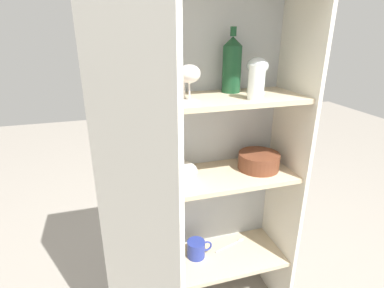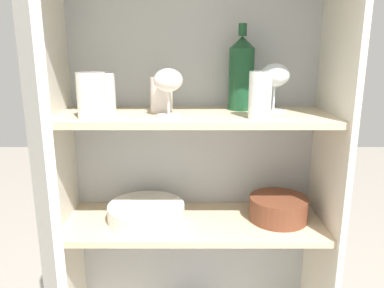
% 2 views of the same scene
% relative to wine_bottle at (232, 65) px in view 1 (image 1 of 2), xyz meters
% --- Properties ---
extents(cupboard_back_panel, '(0.85, 0.02, 1.49)m').
position_rel_wine_bottle_xyz_m(cupboard_back_panel, '(-0.15, 0.07, -0.49)').
color(cupboard_back_panel, '#B2B7BC').
rests_on(cupboard_back_panel, ground_plane).
extents(cupboard_side_left, '(0.02, 0.32, 1.49)m').
position_rel_wine_bottle_xyz_m(cupboard_side_left, '(-0.57, -0.08, -0.49)').
color(cupboard_side_left, silver).
rests_on(cupboard_side_left, ground_plane).
extents(cupboard_side_right, '(0.02, 0.32, 1.49)m').
position_rel_wine_bottle_xyz_m(cupboard_side_right, '(0.27, -0.08, -0.49)').
color(cupboard_side_right, silver).
rests_on(cupboard_side_right, ground_plane).
extents(shelf_board_lower, '(0.82, 0.28, 0.02)m').
position_rel_wine_bottle_xyz_m(shelf_board_lower, '(-0.15, -0.08, -0.93)').
color(shelf_board_lower, beige).
extents(shelf_board_middle, '(0.82, 0.28, 0.02)m').
position_rel_wine_bottle_xyz_m(shelf_board_middle, '(-0.15, -0.08, -0.47)').
color(shelf_board_middle, beige).
extents(shelf_board_upper, '(0.82, 0.28, 0.02)m').
position_rel_wine_bottle_xyz_m(shelf_board_upper, '(-0.15, -0.08, -0.12)').
color(shelf_board_upper, beige).
extents(cupboard_door, '(0.21, 0.38, 1.49)m').
position_rel_wine_bottle_xyz_m(cupboard_door, '(-0.48, -0.43, -0.49)').
color(cupboard_door, silver).
rests_on(cupboard_door, ground_plane).
extents(tumbler_glass_0, '(0.07, 0.07, 0.11)m').
position_rel_wine_bottle_xyz_m(tumbler_glass_0, '(-0.25, -0.04, -0.06)').
color(tumbler_glass_0, silver).
rests_on(tumbler_glass_0, shelf_board_upper).
extents(tumbler_glass_1, '(0.07, 0.07, 0.12)m').
position_rel_wine_bottle_xyz_m(tumbler_glass_1, '(-0.42, -0.06, -0.06)').
color(tumbler_glass_1, white).
rests_on(tumbler_glass_1, shelf_board_upper).
extents(tumbler_glass_2, '(0.06, 0.06, 0.13)m').
position_rel_wine_bottle_xyz_m(tumbler_glass_2, '(0.03, -0.16, -0.05)').
color(tumbler_glass_2, white).
rests_on(tumbler_glass_2, shelf_board_upper).
extents(tumbler_glass_3, '(0.08, 0.08, 0.13)m').
position_rel_wine_bottle_xyz_m(tumbler_glass_3, '(-0.43, -0.16, -0.05)').
color(tumbler_glass_3, silver).
rests_on(tumbler_glass_3, shelf_board_upper).
extents(wine_glass_0, '(0.08, 0.08, 0.14)m').
position_rel_wine_bottle_xyz_m(wine_glass_0, '(-0.22, -0.13, -0.02)').
color(wine_glass_0, silver).
rests_on(wine_glass_0, shelf_board_upper).
extents(wine_glass_1, '(0.09, 0.09, 0.15)m').
position_rel_wine_bottle_xyz_m(wine_glass_1, '(0.10, -0.04, -0.01)').
color(wine_glass_1, white).
rests_on(wine_glass_1, shelf_board_upper).
extents(wine_bottle, '(0.08, 0.08, 0.26)m').
position_rel_wine_bottle_xyz_m(wine_bottle, '(0.00, 0.00, 0.00)').
color(wine_bottle, '#194728').
rests_on(wine_bottle, shelf_board_upper).
extents(plate_stack_white, '(0.24, 0.24, 0.05)m').
position_rel_wine_bottle_xyz_m(plate_stack_white, '(-0.30, -0.08, -0.44)').
color(plate_stack_white, silver).
rests_on(plate_stack_white, shelf_board_middle).
extents(mixing_bowl_large, '(0.19, 0.19, 0.07)m').
position_rel_wine_bottle_xyz_m(mixing_bowl_large, '(0.12, -0.07, -0.42)').
color(mixing_bowl_large, brown).
rests_on(mixing_bowl_large, shelf_board_middle).
extents(coffee_mug_primary, '(0.13, 0.09, 0.09)m').
position_rel_wine_bottle_xyz_m(coffee_mug_primary, '(-0.16, -0.04, -0.87)').
color(coffee_mug_primary, '#283893').
rests_on(coffee_mug_primary, shelf_board_lower).
extents(serving_spoon, '(0.18, 0.07, 0.01)m').
position_rel_wine_bottle_xyz_m(serving_spoon, '(0.04, -0.02, -0.91)').
color(serving_spoon, silver).
rests_on(serving_spoon, shelf_board_lower).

